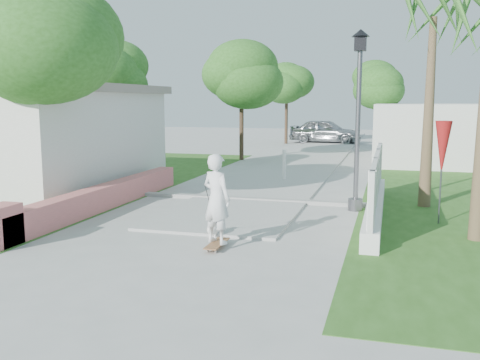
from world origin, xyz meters
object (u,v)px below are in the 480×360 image
(street_lamp, at_px, (358,113))
(patio_umbrella, at_px, (443,149))
(bollard, at_px, (284,164))
(dog, at_px, (214,228))
(skateboarder, at_px, (216,200))
(parked_car, at_px, (325,131))

(street_lamp, relative_size, patio_umbrella, 1.93)
(bollard, relative_size, dog, 2.07)
(bollard, xyz_separation_m, skateboarder, (0.41, -8.71, 0.32))
(bollard, distance_m, patio_umbrella, 7.25)
(skateboarder, bearing_deg, dog, -42.87)
(skateboarder, bearing_deg, street_lamp, -93.68)
(street_lamp, distance_m, skateboarder, 5.03)
(dog, bearing_deg, patio_umbrella, 22.79)
(patio_umbrella, distance_m, parked_car, 23.15)
(street_lamp, height_order, parked_car, street_lamp)
(parked_car, bearing_deg, street_lamp, -164.61)
(patio_umbrella, bearing_deg, dog, -150.74)
(patio_umbrella, relative_size, skateboarder, 1.29)
(street_lamp, relative_size, parked_car, 0.97)
(dog, bearing_deg, bollard, 84.39)
(dog, bearing_deg, skateboarder, -74.22)
(patio_umbrella, bearing_deg, bollard, 129.91)
(patio_umbrella, distance_m, dog, 5.35)
(skateboarder, distance_m, dog, 1.04)
(street_lamp, relative_size, dog, 8.42)
(patio_umbrella, relative_size, dog, 4.36)
(bollard, bearing_deg, skateboarder, -87.32)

